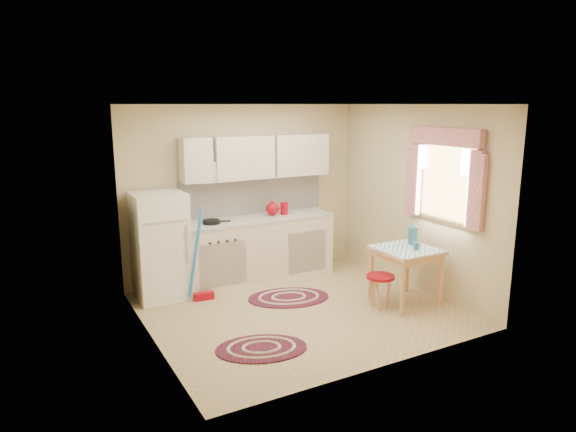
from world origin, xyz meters
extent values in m
plane|color=tan|center=(0.00, 0.00, 0.00)|extent=(3.60, 3.60, 0.00)
cube|color=silver|center=(0.00, 0.00, 2.50)|extent=(3.60, 3.20, 0.04)
cube|color=tan|center=(0.00, 1.60, 1.25)|extent=(3.60, 0.04, 2.50)
cube|color=tan|center=(0.00, -1.60, 1.25)|extent=(3.60, 0.04, 2.50)
cube|color=tan|center=(-1.80, 0.00, 1.25)|extent=(0.04, 3.20, 2.50)
cube|color=tan|center=(1.80, 0.00, 1.25)|extent=(0.04, 3.20, 2.50)
cube|color=white|center=(0.12, 1.59, 1.20)|extent=(2.25, 0.03, 0.55)
cube|color=silver|center=(0.12, 1.44, 1.77)|extent=(2.25, 0.33, 0.60)
cube|color=white|center=(1.78, -0.55, 1.55)|extent=(0.04, 0.85, 0.95)
cube|color=white|center=(-1.37, 1.25, 0.70)|extent=(0.65, 0.60, 1.40)
cube|color=silver|center=(0.03, 1.30, 0.44)|extent=(2.25, 0.60, 0.88)
cube|color=beige|center=(0.03, 1.30, 0.90)|extent=(2.27, 0.62, 0.04)
cylinder|color=black|center=(-0.66, 1.25, 0.94)|extent=(0.31, 0.31, 0.05)
cylinder|color=#9B0512|center=(0.49, 1.30, 1.00)|extent=(0.14, 0.14, 0.16)
cube|color=#E0A770|center=(1.30, -0.44, 0.36)|extent=(0.72, 0.72, 0.72)
cylinder|color=#9B0512|center=(0.93, -0.40, 0.21)|extent=(0.40, 0.40, 0.42)
cylinder|color=#2C6788|center=(1.37, -0.54, 0.77)|extent=(0.10, 0.10, 0.10)
camera|label=1|loc=(-2.99, -5.17, 2.50)|focal=32.00mm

